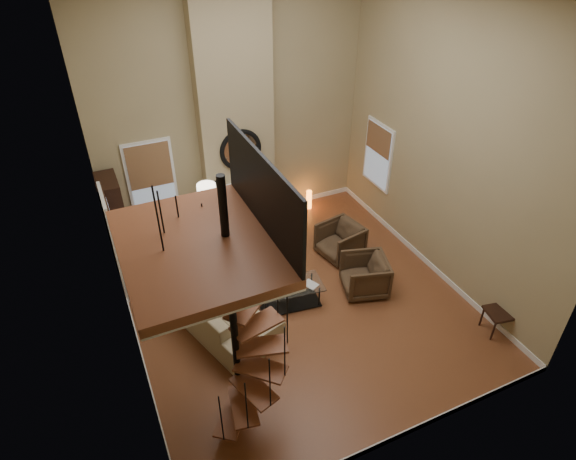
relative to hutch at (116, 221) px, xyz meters
name	(u,v)px	position (x,y,z in m)	size (l,w,h in m)	color
ground	(297,300)	(2.81, -2.76, -0.95)	(6.00, 6.50, 0.01)	#955530
back_wall	(232,108)	(2.81, 0.49, 1.80)	(6.00, 0.02, 5.50)	tan
front_wall	(424,300)	(2.81, -6.01, 1.80)	(6.00, 0.02, 5.50)	tan
left_wall	(106,216)	(-0.19, -2.76, 1.80)	(0.02, 6.50, 5.50)	tan
right_wall	(446,142)	(5.81, -2.76, 1.80)	(0.02, 6.50, 5.50)	tan
baseboard_back	(239,215)	(2.81, 0.48, -0.89)	(6.00, 0.02, 0.12)	white
baseboard_front	(393,438)	(2.81, -6.00, -0.89)	(6.00, 0.02, 0.12)	white
baseboard_left	(140,347)	(-0.18, -2.76, -0.89)	(0.02, 6.50, 0.12)	white
baseboard_right	(423,258)	(5.80, -2.76, -0.89)	(0.02, 6.50, 0.12)	white
chimney_breast	(235,111)	(2.81, 0.30, 1.80)	(1.60, 0.38, 5.50)	tan
hearth	(249,230)	(2.81, -0.19, -0.93)	(1.50, 0.60, 0.04)	black
firebox	(244,205)	(2.81, 0.10, -0.40)	(0.95, 0.02, 0.72)	black
mantel	(244,184)	(2.81, 0.02, 0.20)	(1.70, 0.18, 0.06)	white
mirror_frame	(241,150)	(2.81, 0.08, 1.00)	(0.94, 0.94, 0.10)	black
mirror_disc	(241,150)	(2.81, 0.09, 1.00)	(0.80, 0.80, 0.01)	white
vase_left	(219,182)	(2.26, 0.06, 0.35)	(0.24, 0.24, 0.25)	black
vase_right	(268,172)	(3.41, 0.06, 0.33)	(0.20, 0.20, 0.21)	#19595A
window_back	(151,173)	(0.91, 0.46, 0.67)	(1.02, 0.06, 1.52)	white
window_right	(378,154)	(5.79, -0.76, 0.68)	(0.06, 1.02, 1.52)	white
entry_door	(115,244)	(-0.14, -0.96, 0.10)	(0.10, 1.05, 2.16)	white
loft	(205,240)	(0.77, -4.56, 2.29)	(1.70, 2.20, 1.09)	brown
spiral_stair	(235,323)	(1.03, -4.55, 0.83)	(1.47, 1.47, 4.06)	black
hutch	(116,221)	(0.00, 0.00, 0.00)	(0.41, 0.86, 1.93)	black
sofa	(209,300)	(1.18, -2.49, -0.55)	(2.86, 1.12, 0.83)	tan
armchair_near	(343,240)	(4.36, -1.81, -0.60)	(0.82, 0.84, 0.77)	#493421
armchair_far	(369,275)	(4.23, -3.05, -0.60)	(0.82, 0.85, 0.77)	#493421
coffee_table	(289,293)	(2.64, -2.80, -0.67)	(1.32, 0.78, 0.46)	silver
bowl	(288,283)	(2.64, -2.75, -0.45)	(0.38, 0.38, 0.09)	gold
book	(310,285)	(2.99, -2.95, -0.49)	(0.20, 0.27, 0.03)	gray
floor_lamp	(207,197)	(1.80, -0.63, 0.46)	(0.38, 0.38, 1.70)	black
accent_lamp	(309,199)	(4.53, 0.14, -0.70)	(0.13, 0.13, 0.48)	orange
side_chair	(505,308)	(5.79, -4.98, -0.42)	(0.52, 0.52, 0.96)	black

